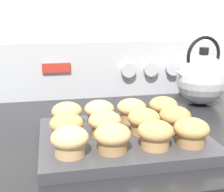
# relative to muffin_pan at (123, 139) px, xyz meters

# --- Properties ---
(wall_back) EXTENTS (8.00, 0.05, 2.40)m
(wall_back) POSITION_rel_muffin_pan_xyz_m (0.04, 0.45, 0.27)
(wall_back) COLOR silver
(wall_back) RESTS_ON ground_plane
(control_panel) EXTENTS (0.76, 0.07, 0.18)m
(control_panel) POSITION_rel_muffin_pan_xyz_m (0.05, 0.39, 0.08)
(control_panel) COLOR #B7BABF
(control_panel) RESTS_ON stove_range
(muffin_pan) EXTENTS (0.35, 0.27, 0.02)m
(muffin_pan) POSITION_rel_muffin_pan_xyz_m (0.00, 0.00, 0.00)
(muffin_pan) COLOR #38383D
(muffin_pan) RESTS_ON stove_range
(muffin_r0_c0) EXTENTS (0.07, 0.07, 0.05)m
(muffin_r0_c0) POSITION_rel_muffin_pan_xyz_m (-0.12, -0.08, 0.04)
(muffin_r0_c0) COLOR tan
(muffin_r0_c0) RESTS_ON muffin_pan
(muffin_r0_c1) EXTENTS (0.07, 0.07, 0.05)m
(muffin_r0_c1) POSITION_rel_muffin_pan_xyz_m (-0.04, -0.08, 0.04)
(muffin_r0_c1) COLOR #A37A4C
(muffin_r0_c1) RESTS_ON muffin_pan
(muffin_r0_c2) EXTENTS (0.07, 0.07, 0.05)m
(muffin_r0_c2) POSITION_rel_muffin_pan_xyz_m (0.04, -0.08, 0.04)
(muffin_r0_c2) COLOR tan
(muffin_r0_c2) RESTS_ON muffin_pan
(muffin_r0_c3) EXTENTS (0.07, 0.07, 0.05)m
(muffin_r0_c3) POSITION_rel_muffin_pan_xyz_m (0.12, -0.08, 0.04)
(muffin_r0_c3) COLOR #A37A4C
(muffin_r0_c3) RESTS_ON muffin_pan
(muffin_r1_c0) EXTENTS (0.07, 0.07, 0.05)m
(muffin_r1_c0) POSITION_rel_muffin_pan_xyz_m (-0.12, -0.00, 0.04)
(muffin_r1_c0) COLOR #A37A4C
(muffin_r1_c0) RESTS_ON muffin_pan
(muffin_r1_c1) EXTENTS (0.07, 0.07, 0.05)m
(muffin_r1_c1) POSITION_rel_muffin_pan_xyz_m (-0.04, -0.00, 0.04)
(muffin_r1_c1) COLOR tan
(muffin_r1_c1) RESTS_ON muffin_pan
(muffin_r1_c2) EXTENTS (0.07, 0.07, 0.05)m
(muffin_r1_c2) POSITION_rel_muffin_pan_xyz_m (0.04, -0.00, 0.04)
(muffin_r1_c2) COLOR #A37A4C
(muffin_r1_c2) RESTS_ON muffin_pan
(muffin_r1_c3) EXTENTS (0.07, 0.07, 0.05)m
(muffin_r1_c3) POSITION_rel_muffin_pan_xyz_m (0.12, 0.00, 0.04)
(muffin_r1_c3) COLOR #A37A4C
(muffin_r1_c3) RESTS_ON muffin_pan
(muffin_r2_c0) EXTENTS (0.07, 0.07, 0.05)m
(muffin_r2_c0) POSITION_rel_muffin_pan_xyz_m (-0.11, 0.08, 0.04)
(muffin_r2_c0) COLOR olive
(muffin_r2_c0) RESTS_ON muffin_pan
(muffin_r2_c1) EXTENTS (0.07, 0.07, 0.05)m
(muffin_r2_c1) POSITION_rel_muffin_pan_xyz_m (-0.04, 0.08, 0.04)
(muffin_r2_c1) COLOR #A37A4C
(muffin_r2_c1) RESTS_ON muffin_pan
(muffin_r2_c2) EXTENTS (0.07, 0.07, 0.05)m
(muffin_r2_c2) POSITION_rel_muffin_pan_xyz_m (0.04, 0.08, 0.04)
(muffin_r2_c2) COLOR tan
(muffin_r2_c2) RESTS_ON muffin_pan
(muffin_r2_c3) EXTENTS (0.07, 0.07, 0.05)m
(muffin_r2_c3) POSITION_rel_muffin_pan_xyz_m (0.12, 0.08, 0.04)
(muffin_r2_c3) COLOR olive
(muffin_r2_c3) RESTS_ON muffin_pan
(tea_kettle) EXTENTS (0.18, 0.15, 0.21)m
(tea_kettle) POSITION_rel_muffin_pan_xyz_m (0.30, 0.24, 0.07)
(tea_kettle) COLOR silver
(tea_kettle) RESTS_ON stove_range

